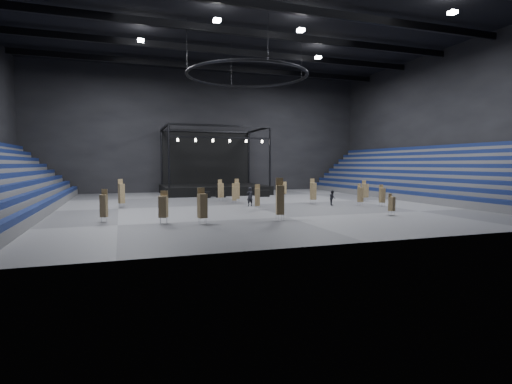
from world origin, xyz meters
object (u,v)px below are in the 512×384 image
object	(u,v)px
chair_stack_11	(392,204)
chair_stack_9	(365,190)
chair_stack_6	(202,205)
chair_stack_10	(234,193)
flight_case_mid	(221,194)
crew_member	(332,198)
flight_case_left	(205,195)
chair_stack_2	(163,206)
chair_stack_1	(121,193)
chair_stack_12	(104,205)
chair_stack_5	(313,191)
chair_stack_4	(221,190)
chair_stack_14	(382,195)
chair_stack_7	(360,194)
chair_stack_8	(280,199)
stage	(213,183)
flight_case_right	(265,193)
man_center	(250,197)
chair_stack_0	(237,190)
chair_stack_13	(257,197)
chair_stack_3	(285,189)

from	to	relation	value
chair_stack_11	chair_stack_9	bearing A→B (deg)	47.23
chair_stack_6	chair_stack_10	xyz separation A→B (m)	(5.90, 12.99, -0.21)
flight_case_mid	crew_member	world-z (taller)	crew_member
flight_case_left	chair_stack_2	xyz separation A→B (m)	(-6.97, -19.93, 0.84)
chair_stack_1	chair_stack_12	xyz separation A→B (m)	(-1.20, -9.75, -0.17)
chair_stack_9	crew_member	xyz separation A→B (m)	(-5.52, -2.53, -0.49)
chair_stack_5	chair_stack_11	world-z (taller)	chair_stack_5
chair_stack_10	chair_stack_12	xyz separation A→B (m)	(-12.30, -9.68, 0.09)
chair_stack_4	crew_member	world-z (taller)	chair_stack_4
chair_stack_5	chair_stack_12	size ratio (longest dim) A/B	1.11
chair_stack_14	chair_stack_10	bearing A→B (deg)	153.32
flight_case_mid	chair_stack_2	xyz separation A→B (m)	(-8.97, -20.18, 0.83)
chair_stack_7	chair_stack_8	size ratio (longest dim) A/B	0.70
flight_case_left	stage	bearing A→B (deg)	70.67
flight_case_right	man_center	size ratio (longest dim) A/B	0.67
stage	flight_case_left	distance (m)	7.69
flight_case_left	chair_stack_6	bearing A→B (deg)	-102.02
chair_stack_0	chair_stack_4	xyz separation A→B (m)	(-1.36, 1.85, -0.05)
chair_stack_1	chair_stack_4	world-z (taller)	chair_stack_1
chair_stack_10	chair_stack_14	distance (m)	14.78
flight_case_right	chair_stack_6	bearing A→B (deg)	-120.31
chair_stack_7	man_center	bearing A→B (deg)	146.06
chair_stack_9	chair_stack_13	world-z (taller)	chair_stack_13
chair_stack_4	chair_stack_3	bearing A→B (deg)	7.05
chair_stack_5	chair_stack_8	size ratio (longest dim) A/B	0.84
flight_case_right	crew_member	distance (m)	12.39
flight_case_mid	crew_member	bearing A→B (deg)	-56.81
chair_stack_4	chair_stack_9	bearing A→B (deg)	-33.94
chair_stack_5	chair_stack_7	distance (m)	4.86
stage	chair_stack_0	size ratio (longest dim) A/B	5.48
chair_stack_4	chair_stack_11	size ratio (longest dim) A/B	1.38
chair_stack_2	chair_stack_7	distance (m)	20.70
chair_stack_0	chair_stack_6	world-z (taller)	chair_stack_0
chair_stack_5	chair_stack_4	bearing A→B (deg)	143.08
flight_case_right	crew_member	bearing A→B (deg)	-76.62
chair_stack_6	chair_stack_13	size ratio (longest dim) A/B	1.08
chair_stack_0	chair_stack_2	bearing A→B (deg)	-119.80
man_center	chair_stack_9	bearing A→B (deg)	167.54
chair_stack_4	chair_stack_8	xyz separation A→B (m)	(0.43, -16.35, 0.32)
chair_stack_0	chair_stack_13	size ratio (longest dim) A/B	1.10
chair_stack_0	chair_stack_8	size ratio (longest dim) A/B	0.82
stage	chair_stack_6	distance (m)	29.08
chair_stack_8	chair_stack_12	distance (m)	12.57
chair_stack_11	chair_stack_12	bearing A→B (deg)	152.76
chair_stack_9	chair_stack_14	xyz separation A→B (m)	(-1.48, -5.05, -0.11)
chair_stack_7	chair_stack_2	bearing A→B (deg)	178.91
chair_stack_14	flight_case_mid	bearing A→B (deg)	130.78
flight_case_left	chair_stack_8	bearing A→B (deg)	-86.62
chair_stack_5	chair_stack_14	world-z (taller)	chair_stack_5
man_center	crew_member	size ratio (longest dim) A/B	1.28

